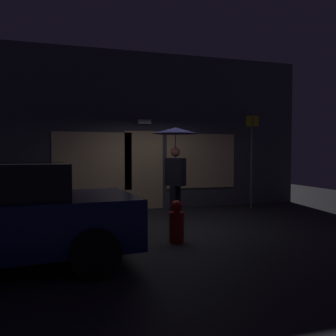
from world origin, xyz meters
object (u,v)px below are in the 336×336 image
at_px(person_with_umbrella, 175,151).
at_px(fire_hydrant, 177,223).
at_px(street_sign_post, 252,155).
at_px(sidewalk_bollard, 114,204).

bearing_deg(person_with_umbrella, fire_hydrant, -55.08).
relative_size(street_sign_post, fire_hydrant, 3.69).
bearing_deg(sidewalk_bollard, fire_hydrant, -78.01).
distance_m(sidewalk_bollard, fire_hydrant, 3.25).
distance_m(street_sign_post, fire_hydrant, 4.58).
distance_m(person_with_umbrella, street_sign_post, 2.77).
xyz_separation_m(street_sign_post, fire_hydrant, (-3.22, -3.02, -1.20)).
xyz_separation_m(person_with_umbrella, sidewalk_bollard, (-1.31, 1.13, -1.37)).
bearing_deg(street_sign_post, person_with_umbrella, -159.50).
bearing_deg(fire_hydrant, sidewalk_bollard, 101.99).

